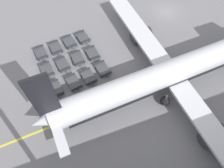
# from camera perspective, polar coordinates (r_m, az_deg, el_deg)

# --- Properties ---
(ground_plane) EXTENTS (500.00, 500.00, 0.00)m
(ground_plane) POSITION_cam_1_polar(r_m,az_deg,el_deg) (45.16, 14.00, 17.83)
(ground_plane) COLOR gray
(airplane) EXTENTS (37.28, 42.14, 11.66)m
(airplane) POSITION_cam_1_polar(r_m,az_deg,el_deg) (32.15, 16.83, 3.49)
(airplane) COLOR silver
(airplane) RESTS_ON ground_plane
(baggage_dolly_row_near_col_a) EXTENTS (3.38, 2.04, 0.92)m
(baggage_dolly_row_near_col_a) POSITION_cam_1_polar(r_m,az_deg,el_deg) (37.68, -18.10, 7.67)
(baggage_dolly_row_near_col_a) COLOR #424449
(baggage_dolly_row_near_col_a) RESTS_ON ground_plane
(baggage_dolly_row_near_col_b) EXTENTS (3.38, 2.03, 0.92)m
(baggage_dolly_row_near_col_b) POSITION_cam_1_polar(r_m,az_deg,el_deg) (35.19, -16.65, 3.51)
(baggage_dolly_row_near_col_b) COLOR #424449
(baggage_dolly_row_near_col_b) RESTS_ON ground_plane
(baggage_dolly_row_near_col_c) EXTENTS (3.38, 2.03, 0.92)m
(baggage_dolly_row_near_col_c) POSITION_cam_1_polar(r_m,az_deg,el_deg) (32.87, -14.49, -1.24)
(baggage_dolly_row_near_col_c) COLOR #424449
(baggage_dolly_row_near_col_c) RESTS_ON ground_plane
(baggage_dolly_row_near_col_d) EXTENTS (3.38, 2.04, 0.92)m
(baggage_dolly_row_near_col_d) POSITION_cam_1_polar(r_m,az_deg,el_deg) (30.74, -11.94, -7.07)
(baggage_dolly_row_near_col_d) COLOR #424449
(baggage_dolly_row_near_col_d) RESTS_ON ground_plane
(baggage_dolly_row_mid_a_col_a) EXTENTS (3.37, 2.01, 0.92)m
(baggage_dolly_row_mid_a_col_a) POSITION_cam_1_polar(r_m,az_deg,el_deg) (37.77, -14.48, 9.12)
(baggage_dolly_row_mid_a_col_a) COLOR #424449
(baggage_dolly_row_mid_a_col_a) RESTS_ON ground_plane
(baggage_dolly_row_mid_a_col_b) EXTENTS (3.39, 2.08, 0.92)m
(baggage_dolly_row_mid_a_col_b) POSITION_cam_1_polar(r_m,az_deg,el_deg) (35.22, -12.73, 4.96)
(baggage_dolly_row_mid_a_col_b) COLOR #424449
(baggage_dolly_row_mid_a_col_b) RESTS_ON ground_plane
(baggage_dolly_row_mid_a_col_c) EXTENTS (3.40, 2.15, 0.92)m
(baggage_dolly_row_mid_a_col_c) POSITION_cam_1_polar(r_m,az_deg,el_deg) (32.91, -10.00, 0.37)
(baggage_dolly_row_mid_a_col_c) COLOR #424449
(baggage_dolly_row_mid_a_col_c) RESTS_ON ground_plane
(baggage_dolly_row_mid_a_col_d) EXTENTS (3.37, 1.98, 0.92)m
(baggage_dolly_row_mid_a_col_d) POSITION_cam_1_polar(r_m,az_deg,el_deg) (30.92, -7.46, -5.00)
(baggage_dolly_row_mid_a_col_d) COLOR #424449
(baggage_dolly_row_mid_a_col_d) RESTS_ON ground_plane
(baggage_dolly_row_mid_b_col_a) EXTENTS (3.40, 2.12, 0.92)m
(baggage_dolly_row_mid_b_col_a) POSITION_cam_1_polar(r_m,az_deg,el_deg) (38.16, -11.05, 10.67)
(baggage_dolly_row_mid_b_col_a) COLOR #424449
(baggage_dolly_row_mid_b_col_a) RESTS_ON ground_plane
(baggage_dolly_row_mid_b_col_b) EXTENTS (3.35, 1.94, 0.92)m
(baggage_dolly_row_mid_b_col_b) POSITION_cam_1_polar(r_m,az_deg,el_deg) (35.56, -8.92, 6.60)
(baggage_dolly_row_mid_b_col_b) COLOR #424449
(baggage_dolly_row_mid_b_col_b) RESTS_ON ground_plane
(baggage_dolly_row_mid_b_col_c) EXTENTS (3.39, 2.08, 0.92)m
(baggage_dolly_row_mid_b_col_c) POSITION_cam_1_polar(r_m,az_deg,el_deg) (33.18, -6.11, 1.89)
(baggage_dolly_row_mid_b_col_c) COLOR #424449
(baggage_dolly_row_mid_b_col_c) RESTS_ON ground_plane
(baggage_dolly_row_mid_b_col_d) EXTENTS (3.38, 2.01, 0.92)m
(baggage_dolly_row_mid_b_col_d) POSITION_cam_1_polar(r_m,az_deg,el_deg) (31.28, -3.39, -3.11)
(baggage_dolly_row_mid_b_col_d) COLOR #424449
(baggage_dolly_row_mid_b_col_d) RESTS_ON ground_plane
(baggage_dolly_row_far_col_a) EXTENTS (3.40, 2.12, 0.92)m
(baggage_dolly_row_far_col_a) POSITION_cam_1_polar(r_m,az_deg,el_deg) (38.55, -7.60, 11.93)
(baggage_dolly_row_far_col_a) COLOR #424449
(baggage_dolly_row_far_col_a) RESTS_ON ground_plane
(baggage_dolly_row_far_col_b) EXTENTS (3.36, 1.97, 0.92)m
(baggage_dolly_row_far_col_b) POSITION_cam_1_polar(r_m,az_deg,el_deg) (35.94, -5.09, 7.94)
(baggage_dolly_row_far_col_b) COLOR #424449
(baggage_dolly_row_far_col_b) RESTS_ON ground_plane
(baggage_dolly_row_far_col_c) EXTENTS (3.39, 2.05, 0.92)m
(baggage_dolly_row_far_col_c) POSITION_cam_1_polar(r_m,az_deg,el_deg) (33.84, -2.40, 3.88)
(baggage_dolly_row_far_col_c) COLOR #424449
(baggage_dolly_row_far_col_c) RESTS_ON ground_plane
(baggage_dolly_row_far_col_d) EXTENTS (3.35, 1.95, 0.92)m
(baggage_dolly_row_far_col_d) POSITION_cam_1_polar(r_m,az_deg,el_deg) (31.81, 1.00, -1.33)
(baggage_dolly_row_far_col_d) COLOR #424449
(baggage_dolly_row_far_col_d) RESTS_ON ground_plane
(stand_guidance_stripe) EXTENTS (2.34, 33.19, 0.01)m
(stand_guidance_stripe) POSITION_cam_1_polar(r_m,az_deg,el_deg) (31.44, 1.67, -4.24)
(stand_guidance_stripe) COLOR yellow
(stand_guidance_stripe) RESTS_ON ground_plane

